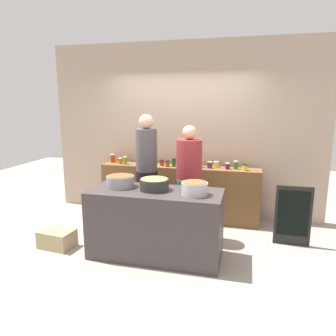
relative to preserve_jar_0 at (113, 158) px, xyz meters
name	(u,v)px	position (x,y,z in m)	size (l,w,h in m)	color
ground	(162,245)	(1.24, -1.16, -1.00)	(12.00, 12.00, 0.00)	gray
storefront_wall	(184,131)	(1.24, 0.29, 0.50)	(4.80, 0.12, 3.00)	tan
display_shelf	(179,193)	(1.24, -0.06, -0.54)	(2.70, 0.36, 0.93)	brown
prep_table	(156,224)	(1.24, -1.46, -0.56)	(1.70, 0.70, 0.89)	#3C3636
preserve_jar_0	(113,158)	(0.00, 0.00, 0.00)	(0.08, 0.08, 0.15)	#AF2F0E
preserve_jar_1	(120,161)	(0.18, -0.09, -0.02)	(0.07, 0.07, 0.10)	#CB5E1C
preserve_jar_2	(125,160)	(0.28, -0.10, -0.01)	(0.07, 0.07, 0.13)	olive
preserve_jar_3	(140,161)	(0.56, -0.12, 0.00)	(0.07, 0.07, 0.15)	#AF3616
preserve_jar_4	(149,162)	(0.72, -0.08, -0.02)	(0.08, 0.08, 0.11)	#3B4D27
preserve_jar_5	(162,163)	(0.94, -0.07, -0.03)	(0.07, 0.07, 0.10)	#A4261D
preserve_jar_6	(167,164)	(1.05, -0.13, -0.02)	(0.07, 0.07, 0.10)	#8F4613
preserve_jar_7	(174,163)	(1.15, -0.10, -0.01)	(0.07, 0.07, 0.14)	#1F4E26
preserve_jar_8	(184,163)	(1.33, -0.10, 0.00)	(0.08, 0.08, 0.14)	#542156
preserve_jar_9	(194,163)	(1.48, -0.02, -0.01)	(0.08, 0.08, 0.12)	orange
preserve_jar_10	(200,163)	(1.59, -0.06, -0.01)	(0.09, 0.09, 0.13)	gold
preserve_jar_11	(210,165)	(1.75, -0.07, -0.02)	(0.09, 0.09, 0.11)	#521D57
preserve_jar_12	(216,164)	(1.85, 0.00, -0.02)	(0.09, 0.09, 0.10)	yellow
preserve_jar_13	(228,166)	(2.04, -0.08, -0.02)	(0.07, 0.07, 0.10)	#58124B
preserve_jar_14	(236,165)	(2.17, -0.04, -0.01)	(0.07, 0.07, 0.13)	#305E29
preserve_jar_15	(245,167)	(2.31, -0.12, -0.02)	(0.08, 0.08, 0.10)	gold
cooking_pot_left	(120,181)	(0.74, -1.40, -0.04)	(0.36, 0.36, 0.16)	gray
cooking_pot_center	(154,184)	(1.21, -1.43, -0.04)	(0.37, 0.37, 0.15)	#2D2D2D
cooking_pot_right	(195,188)	(1.75, -1.51, -0.03)	(0.32, 0.32, 0.16)	#B7B7BC
cook_with_tongs	(147,181)	(0.92, -0.85, -0.16)	(0.32, 0.32, 1.82)	black
cook_in_cap	(189,189)	(1.55, -0.83, -0.24)	(0.38, 0.38, 1.68)	#455F45
bread_crate	(57,239)	(-0.17, -1.57, -0.88)	(0.46, 0.32, 0.24)	tan
chalkboard_sign	(293,216)	(3.01, -0.68, -0.57)	(0.49, 0.04, 0.86)	black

